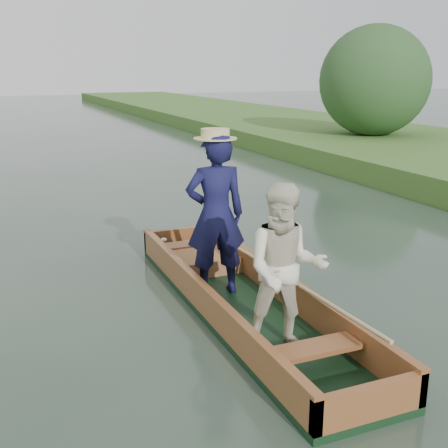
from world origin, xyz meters
name	(u,v)px	position (x,y,z in m)	size (l,w,h in m)	color
ground	(243,312)	(0.00, 0.00, 0.00)	(120.00, 120.00, 0.00)	#283D30
trees_far	(224,84)	(3.17, 8.18, 2.44)	(21.95, 10.24, 4.31)	#47331E
punt	(244,261)	(-0.06, -0.14, 0.70)	(1.14, 5.00, 2.13)	black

